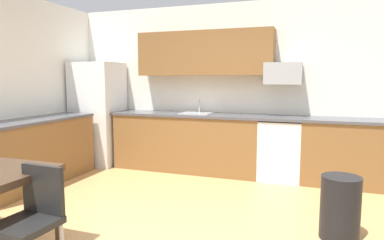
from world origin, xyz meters
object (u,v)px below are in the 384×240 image
at_px(microwave, 283,74).
at_px(chair_near_table, 33,214).
at_px(trash_bin, 340,208).
at_px(refrigerator, 98,114).
at_px(oven_range, 280,149).

relative_size(microwave, chair_near_table, 0.64).
bearing_deg(trash_bin, microwave, 110.47).
distance_m(refrigerator, chair_near_table, 3.65).
xyz_separation_m(refrigerator, trash_bin, (3.84, -1.76, -0.59)).
bearing_deg(oven_range, trash_bin, -68.51).
bearing_deg(microwave, oven_range, -90.00).
relative_size(microwave, trash_bin, 0.90).
distance_m(oven_range, microwave, 1.12).
bearing_deg(refrigerator, microwave, 3.30).
distance_m(refrigerator, oven_range, 3.15).
relative_size(refrigerator, oven_range, 1.95).
bearing_deg(oven_range, microwave, 90.00).
height_order(oven_range, microwave, microwave).
xyz_separation_m(microwave, chair_near_table, (-1.48, -3.42, -1.07)).
distance_m(oven_range, trash_bin, 1.98).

